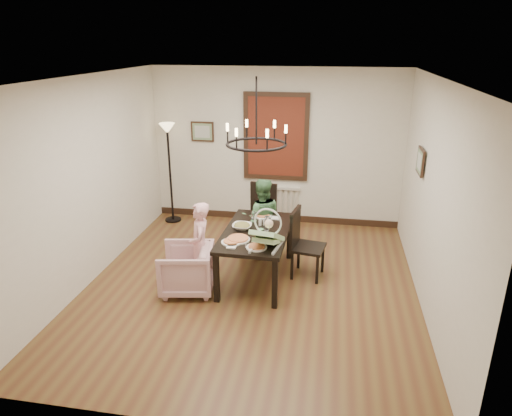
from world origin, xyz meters
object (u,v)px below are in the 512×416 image
(baby_bouncer, at_px, (267,234))
(chair_far, at_px, (259,216))
(dining_table, at_px, (256,236))
(drinking_glass, at_px, (266,227))
(chair_right, at_px, (308,244))
(seated_man, at_px, (261,225))
(floor_lamp, at_px, (170,175))
(armchair, at_px, (187,269))
(elderly_woman, at_px, (200,253))

(baby_bouncer, bearing_deg, chair_far, 112.68)
(dining_table, xyz_separation_m, drinking_glass, (0.14, 0.01, 0.15))
(chair_right, height_order, seated_man, seated_man)
(dining_table, height_order, seated_man, seated_man)
(chair_right, xyz_separation_m, floor_lamp, (-2.65, 1.72, 0.40))
(chair_far, distance_m, drinking_glass, 1.17)
(drinking_glass, bearing_deg, seated_man, 104.84)
(floor_lamp, bearing_deg, armchair, -66.17)
(chair_far, distance_m, chair_right, 1.26)
(chair_right, bearing_deg, armchair, 123.64)
(seated_man, xyz_separation_m, baby_bouncer, (0.27, -1.18, 0.38))
(dining_table, xyz_separation_m, floor_lamp, (-1.93, 1.91, 0.25))
(seated_man, distance_m, drinking_glass, 0.76)
(armchair, xyz_separation_m, baby_bouncer, (1.09, 0.02, 0.59))
(elderly_woman, height_order, drinking_glass, elderly_woman)
(dining_table, xyz_separation_m, seated_man, (-0.04, 0.69, -0.12))
(elderly_woman, bearing_deg, seated_man, 131.89)
(elderly_woman, distance_m, drinking_glass, 0.97)
(floor_lamp, bearing_deg, baby_bouncer, -48.00)
(dining_table, height_order, elderly_woman, elderly_woman)
(armchair, height_order, seated_man, seated_man)
(dining_table, relative_size, seated_man, 1.50)
(dining_table, relative_size, drinking_glass, 11.92)
(seated_man, bearing_deg, chair_far, -89.05)
(elderly_woman, xyz_separation_m, baby_bouncer, (0.93, -0.13, 0.40))
(armchair, xyz_separation_m, floor_lamp, (-1.07, 2.42, 0.58))
(chair_right, relative_size, baby_bouncer, 1.90)
(baby_bouncer, distance_m, floor_lamp, 3.22)
(armchair, relative_size, seated_man, 0.67)
(chair_right, bearing_deg, drinking_glass, 116.81)
(seated_man, bearing_deg, dining_table, 80.88)
(chair_right, xyz_separation_m, seated_man, (-0.76, 0.51, 0.02))
(floor_lamp, bearing_deg, elderly_woman, -61.65)
(dining_table, height_order, armchair, dining_table)
(chair_far, bearing_deg, armchair, -103.88)
(seated_man, height_order, drinking_glass, seated_man)
(drinking_glass, bearing_deg, chair_right, 16.87)
(dining_table, bearing_deg, armchair, -148.29)
(elderly_woman, bearing_deg, floor_lamp, -167.34)
(chair_far, height_order, drinking_glass, chair_far)
(chair_right, distance_m, armchair, 1.74)
(dining_table, relative_size, baby_bouncer, 2.98)
(chair_right, xyz_separation_m, drinking_glass, (-0.58, -0.18, 0.30))
(chair_right, xyz_separation_m, baby_bouncer, (-0.49, -0.67, 0.40))
(elderly_woman, height_order, baby_bouncer, baby_bouncer)
(chair_right, relative_size, drinking_glass, 7.59)
(chair_right, height_order, floor_lamp, floor_lamp)
(dining_table, xyz_separation_m, baby_bouncer, (0.22, -0.48, 0.26))
(baby_bouncer, relative_size, drinking_glass, 4.00)
(elderly_woman, bearing_deg, chair_right, 95.20)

